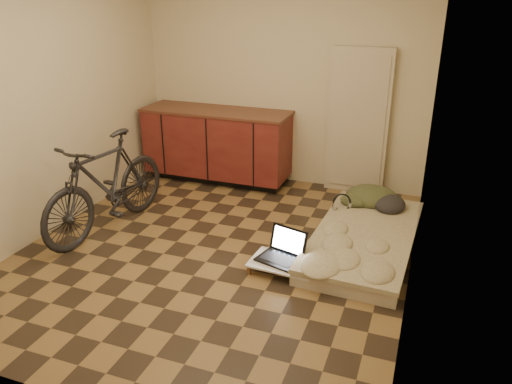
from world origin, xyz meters
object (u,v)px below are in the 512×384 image
(bicycle, at_px, (105,180))
(laptop, at_px, (282,253))
(lap_desk, at_px, (284,263))
(futon, at_px, (364,239))

(bicycle, xyz_separation_m, laptop, (1.87, -0.12, -0.40))
(bicycle, relative_size, lap_desk, 2.79)
(laptop, bearing_deg, lap_desk, -43.50)
(bicycle, bearing_deg, lap_desk, 2.60)
(bicycle, distance_m, futon, 2.59)
(lap_desk, bearing_deg, futon, 53.95)
(futon, distance_m, laptop, 0.90)
(lap_desk, distance_m, laptop, 0.10)
(lap_desk, xyz_separation_m, laptop, (-0.04, 0.06, 0.06))
(futon, height_order, lap_desk, futon)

